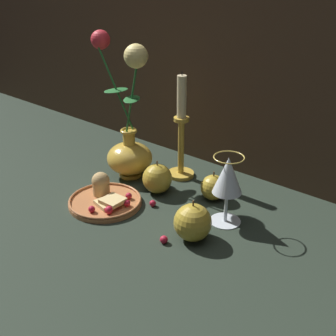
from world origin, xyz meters
The scene contains 10 objects.
ground_plane centered at (0.00, 0.00, 0.00)m, with size 2.40×2.40×0.00m, color #232D23.
vase centered at (-0.14, 0.06, 0.11)m, with size 0.21×0.12×0.38m.
plate_with_pastries centered at (-0.08, -0.09, 0.02)m, with size 0.18×0.18×0.07m.
wine_glass centered at (0.20, 0.03, 0.11)m, with size 0.07×0.07×0.17m.
candlestick centered at (-0.03, 0.15, 0.12)m, with size 0.07×0.07×0.29m.
apple_beside_vase centered at (0.18, -0.08, 0.04)m, with size 0.08×0.08×0.10m.
apple_near_glass centered at (-0.02, 0.04, 0.04)m, with size 0.08×0.08×0.09m.
apple_at_table_edge centered at (0.11, 0.10, 0.03)m, with size 0.06×0.06×0.08m.
berry_near_plate centered at (0.02, -0.03, 0.01)m, with size 0.02×0.02×0.02m, color #AD192D.
berry_front_center centered at (0.14, -0.13, 0.01)m, with size 0.02×0.02×0.02m, color #AD192D.
Camera 1 is at (0.69, -0.77, 0.59)m, focal length 50.00 mm.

